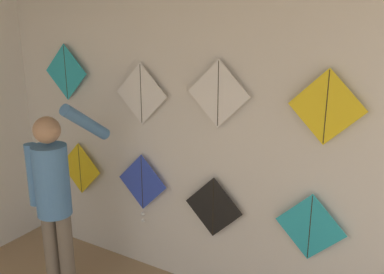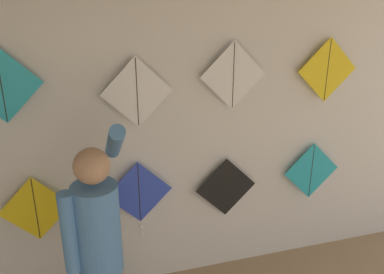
# 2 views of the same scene
# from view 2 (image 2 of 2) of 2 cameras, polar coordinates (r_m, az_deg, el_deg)

# --- Properties ---
(back_panel) EXTENTS (4.66, 0.06, 2.80)m
(back_panel) POSITION_cam_2_polar(r_m,az_deg,el_deg) (3.41, -1.63, 1.41)
(back_panel) COLOR silver
(back_panel) RESTS_ON ground
(shopkeeper) EXTENTS (0.43, 0.65, 1.74)m
(shopkeeper) POSITION_cam_2_polar(r_m,az_deg,el_deg) (2.82, -12.27, -13.71)
(shopkeeper) COLOR #726656
(shopkeeper) RESTS_ON ground
(kite_0) EXTENTS (0.54, 0.01, 0.54)m
(kite_0) POSITION_cam_2_polar(r_m,az_deg,el_deg) (3.47, -20.12, -9.01)
(kite_0) COLOR yellow
(kite_1) EXTENTS (0.54, 0.04, 0.68)m
(kite_1) POSITION_cam_2_polar(r_m,az_deg,el_deg) (3.49, -7.06, -7.72)
(kite_1) COLOR blue
(kite_2) EXTENTS (0.54, 0.01, 0.54)m
(kite_2) POSITION_cam_2_polar(r_m,az_deg,el_deg) (3.68, 4.56, -6.71)
(kite_2) COLOR black
(kite_3) EXTENTS (0.54, 0.01, 0.54)m
(kite_3) POSITION_cam_2_polar(r_m,az_deg,el_deg) (4.00, 15.63, -4.37)
(kite_3) COLOR #28B2C6
(kite_4) EXTENTS (0.54, 0.01, 0.54)m
(kite_4) POSITION_cam_2_polar(r_m,az_deg,el_deg) (3.12, -24.08, 6.35)
(kite_4) COLOR #28B2C6
(kite_5) EXTENTS (0.54, 0.01, 0.54)m
(kite_5) POSITION_cam_2_polar(r_m,az_deg,el_deg) (3.16, -7.35, 5.92)
(kite_5) COLOR white
(kite_6) EXTENTS (0.54, 0.01, 0.54)m
(kite_6) POSITION_cam_2_polar(r_m,az_deg,el_deg) (3.33, 5.53, 8.18)
(kite_6) COLOR white
(kite_7) EXTENTS (0.54, 0.01, 0.54)m
(kite_7) POSITION_cam_2_polar(r_m,az_deg,el_deg) (3.72, 17.60, 8.51)
(kite_7) COLOR yellow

